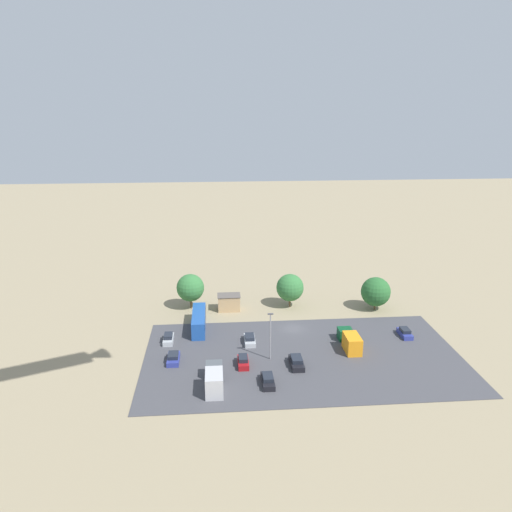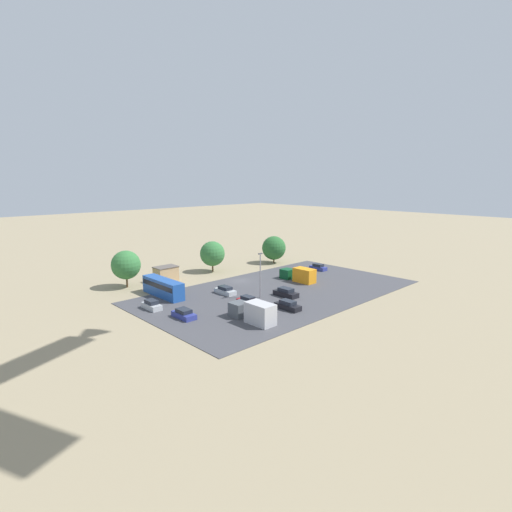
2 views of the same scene
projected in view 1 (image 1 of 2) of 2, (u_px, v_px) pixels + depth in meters
name	position (u px, v px, depth m)	size (l,w,h in m)	color
ground_plane	(293.00, 329.00, 94.25)	(400.00, 400.00, 0.00)	gray
parking_lot_surface	(303.00, 357.00, 83.58)	(53.00, 29.86, 0.08)	#424247
shed_building	(229.00, 302.00, 102.67)	(4.70, 3.25, 3.29)	tan
bus	(199.00, 320.00, 93.72)	(2.45, 10.63, 3.16)	#1E4C9E
parked_car_0	(297.00, 362.00, 80.37)	(1.99, 4.76, 1.56)	black
parked_car_1	(243.00, 361.00, 80.54)	(1.71, 4.09, 1.60)	maroon
parked_car_2	(173.00, 358.00, 81.74)	(1.95, 4.28, 1.43)	navy
parked_car_3	(168.00, 339.00, 88.62)	(1.72, 4.08, 1.52)	#ADB2B7
parked_car_4	(405.00, 333.00, 90.95)	(1.74, 4.12, 1.47)	navy
parked_car_5	(268.00, 380.00, 75.06)	(1.82, 4.61, 1.47)	black
parked_car_6	(250.00, 340.00, 88.36)	(1.87, 4.49, 1.42)	#ADB2B7
parked_truck_0	(214.00, 379.00, 73.75)	(2.57, 8.16, 3.18)	#4C5156
parked_truck_1	(350.00, 341.00, 86.23)	(2.48, 8.13, 2.91)	#0C4723
tree_near_shed	(290.00, 288.00, 103.68)	(5.71, 5.71, 7.10)	brown
tree_apron_mid	(376.00, 292.00, 102.37)	(6.04, 6.04, 6.90)	brown
tree_apron_far	(190.00, 288.00, 102.74)	(5.68, 5.68, 7.38)	brown
light_pole_lot_centre	(270.00, 334.00, 81.44)	(0.90, 0.28, 8.18)	gray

